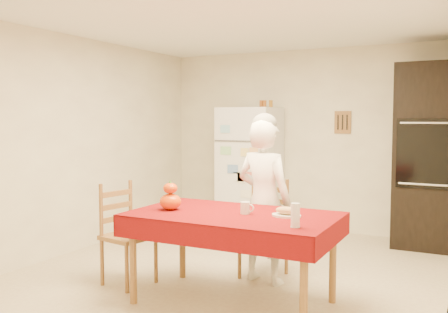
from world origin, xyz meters
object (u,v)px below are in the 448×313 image
Objects in this scene: coffee_mug at (245,208)px; pumpkin_lower at (170,202)px; chair_far at (266,224)px; chair_left at (124,230)px; dining_table at (233,222)px; wine_glass at (295,215)px; seated_woman at (264,201)px; refrigerator at (250,169)px; bread_plate at (286,216)px; oven_cabinet at (426,156)px.

pumpkin_lower is (-0.65, -0.12, 0.02)m from coffee_mug.
chair_far is 1.38m from chair_left.
dining_table is 0.58m from pumpkin_lower.
chair_far and chair_left have the same top height.
wine_glass is (1.78, -0.28, 0.34)m from chair_left.
chair_far is at bearing 100.28° from coffee_mug.
seated_woman reaches higher than chair_far.
wine_glass reaches higher than coffee_mug.
refrigerator reaches higher than bread_plate.
chair_far is at bearing 93.46° from dining_table.
refrigerator is at bearing 7.96° from chair_left.
chair_left reaches higher than pumpkin_lower.
seated_woman is 0.61m from coffee_mug.
chair_left is (-2.39, -2.70, -0.59)m from oven_cabinet.
chair_far is (-0.05, 0.84, -0.18)m from dining_table.
dining_table is at bearing -114.76° from oven_cabinet.
chair_left is at bearing -143.54° from chair_far.
dining_table is at bearing 156.54° from wine_glass.
refrigerator is 2.28m from seated_woman.
dining_table is at bearing -171.53° from bread_plate.
dining_table is 1.16m from chair_left.
chair_left is 1.61m from bread_plate.
chair_left is 1.83m from wine_glass.
bread_plate is at bearing 136.48° from seated_woman.
bread_plate is at bearing 6.72° from coffee_mug.
oven_cabinet reaches higher than dining_table.
wine_glass is at bearing 133.70° from seated_woman.
wine_glass is at bearing -60.69° from bread_plate.
bread_plate is at bearing -106.96° from oven_cabinet.
coffee_mug is (-1.15, -2.68, -0.29)m from oven_cabinet.
bread_plate is (1.00, 0.16, -0.06)m from pumpkin_lower.
seated_woman is at bearing 51.72° from pumpkin_lower.
dining_table is at bearing -79.96° from chair_left.
seated_woman is 1.10m from wine_glass.
seated_woman is (1.05, -2.02, -0.08)m from refrigerator.
coffee_mug is at bearing 107.08° from seated_woman.
dining_table is 9.05× the size of pumpkin_lower.
refrigerator is 1.00× the size of dining_table.
coffee_mug is 0.57× the size of wine_glass.
pumpkin_lower is at bearing -89.50° from chair_left.
wine_glass is 0.73× the size of bread_plate.
oven_cabinet is 2.93m from coffee_mug.
chair_left is at bearing -179.10° from coffee_mug.
oven_cabinet is 11.71× the size of pumpkin_lower.
chair_left reaches higher than coffee_mug.
refrigerator is 9.66× the size of wine_glass.
chair_far reaches higher than pumpkin_lower.
oven_cabinet is 2.32× the size of chair_far.
chair_far is 0.62× the size of seated_woman.
refrigerator reaches higher than dining_table.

